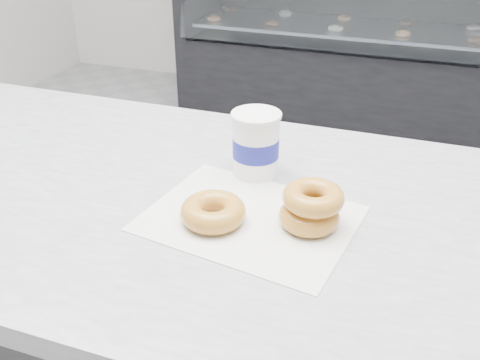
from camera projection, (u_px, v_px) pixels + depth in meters
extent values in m
plane|color=#939396|center=(275.00, 330.00, 1.90)|extent=(5.00, 5.00, 0.00)
cube|color=#B9B9BD|center=(199.00, 206.00, 0.97)|extent=(3.06, 0.76, 0.04)
cube|color=black|center=(366.00, 80.00, 3.50)|extent=(2.40, 0.70, 0.50)
cube|color=silver|center=(372.00, 29.00, 3.34)|extent=(2.20, 0.55, 0.02)
cube|color=silver|center=(250.00, 218.00, 0.90)|extent=(0.38, 0.31, 0.00)
torus|color=gold|center=(213.00, 212.00, 0.88)|extent=(0.14, 0.14, 0.04)
torus|color=gold|center=(309.00, 216.00, 0.87)|extent=(0.10, 0.10, 0.03)
torus|color=gold|center=(313.00, 197.00, 0.86)|extent=(0.13, 0.13, 0.03)
cylinder|color=white|center=(256.00, 144.00, 1.01)|extent=(0.11, 0.11, 0.13)
cylinder|color=white|center=(256.00, 115.00, 0.98)|extent=(0.09, 0.09, 0.01)
cylinder|color=navy|center=(256.00, 147.00, 1.01)|extent=(0.11, 0.11, 0.04)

